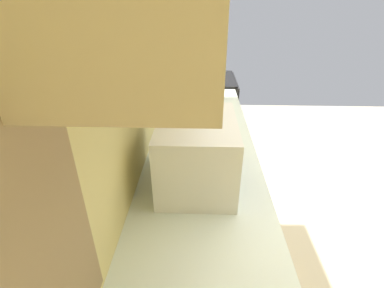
{
  "coord_description": "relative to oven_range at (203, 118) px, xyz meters",
  "views": [
    {
      "loc": [
        -1.61,
        1.15,
        1.73
      ],
      "look_at": [
        -0.65,
        1.18,
        1.2
      ],
      "focal_mm": 26.12,
      "sensor_mm": 36.0,
      "label": 1
    }
  ],
  "objects": [
    {
      "name": "microwave",
      "position": [
        -1.8,
        0.05,
        0.6
      ],
      "size": [
        0.46,
        0.36,
        0.32
      ],
      "color": "white",
      "rests_on": "counter_run"
    },
    {
      "name": "kettle",
      "position": [
        -0.57,
        -0.01,
        0.5
      ],
      "size": [
        0.16,
        0.12,
        0.15
      ],
      "color": "black",
      "rests_on": "counter_run"
    },
    {
      "name": "counter_run",
      "position": [
        -1.74,
        0.03,
        -0.01
      ],
      "size": [
        2.84,
        0.64,
        0.91
      ],
      "color": "beige",
      "rests_on": "ground_plane"
    },
    {
      "name": "wall_back",
      "position": [
        -1.31,
        0.39,
        0.85
      ],
      "size": [
        3.84,
        0.12,
        2.64
      ],
      "primitive_type": "cube",
      "color": "#E3CE79",
      "rests_on": "ground_plane"
    },
    {
      "name": "bowl",
      "position": [
        -1.08,
        -0.01,
        0.47
      ],
      "size": [
        0.17,
        0.17,
        0.06
      ],
      "color": "#4C8CBF",
      "rests_on": "counter_run"
    },
    {
      "name": "oven_range",
      "position": [
        0.0,
        0.0,
        0.0
      ],
      "size": [
        0.65,
        0.68,
        1.09
      ],
      "color": "black",
      "rests_on": "ground_plane"
    },
    {
      "name": "ground_plane",
      "position": [
        -1.31,
        -1.12,
        -0.47
      ],
      "size": [
        5.95,
        5.95,
        0.0
      ],
      "primitive_type": "plane",
      "color": "beige"
    }
  ]
}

